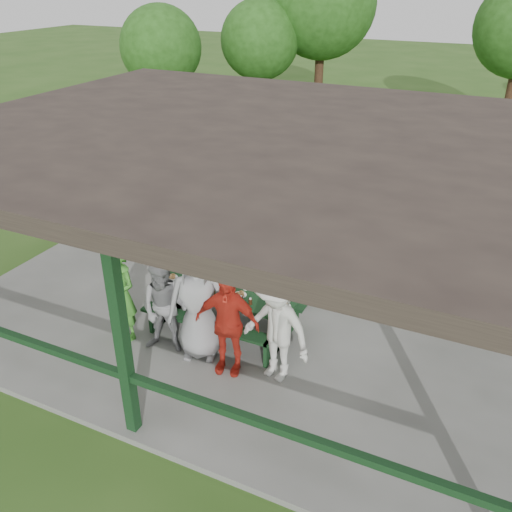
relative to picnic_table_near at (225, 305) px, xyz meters
The scene contains 19 objects.
ground 1.33m from the picnic_table_near, 90.98° to the left, with size 90.00×90.00×0.00m, color #2A4E18.
concrete_slab 1.31m from the picnic_table_near, 90.98° to the left, with size 10.00×8.00×0.10m, color #64645F.
pavilion_structure 2.86m from the picnic_table_near, 90.98° to the left, with size 10.60×8.60×3.24m.
picnic_table_near is the anchor object (origin of this frame).
picnic_table_far 2.00m from the picnic_table_near, 91.33° to the left, with size 2.71×1.39×0.75m.
table_setting 0.38m from the picnic_table_near, 11.64° to the left, with size 2.37×0.45×0.10m.
contestant_green 1.73m from the picnic_table_near, 146.42° to the right, with size 0.62×0.41×1.69m, color #41922D.
contestant_grey_left 1.14m from the picnic_table_near, 121.64° to the right, with size 0.78×0.61×1.61m, color gray.
contestant_grey_mid 0.94m from the picnic_table_near, 91.82° to the right, with size 0.96×0.63×1.97m, color #939496.
contestant_red 1.16m from the picnic_table_near, 59.29° to the right, with size 1.00×0.42×1.71m, color red.
contestant_white_fedora 1.58m from the picnic_table_near, 31.15° to the right, with size 1.27×0.90×1.84m.
spectator_lblue 2.97m from the picnic_table_near, 102.20° to the left, with size 1.36×0.43×1.47m, color #7C9CBF.
spectator_blue 4.00m from the picnic_table_near, 118.44° to the left, with size 0.64×0.42×1.75m, color #425DAD.
spectator_grey 3.29m from the picnic_table_near, 61.23° to the left, with size 0.76×0.59×1.57m, color #969598.
pickup_truck 10.69m from the picnic_table_near, 78.17° to the left, with size 2.26×4.89×1.36m, color silver.
farm_trailer 9.48m from the picnic_table_near, 104.05° to the left, with size 4.23×2.21×1.47m.
tree_far_left 15.02m from the picnic_table_near, 112.65° to the left, with size 3.06×3.06×4.78m.
tree_left 16.40m from the picnic_table_near, 103.90° to the left, with size 4.22×4.22×6.60m.
tree_edge_left 13.84m from the picnic_table_near, 127.84° to the left, with size 2.98×2.98×4.65m.
Camera 1 is at (3.84, -8.02, 5.65)m, focal length 38.00 mm.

